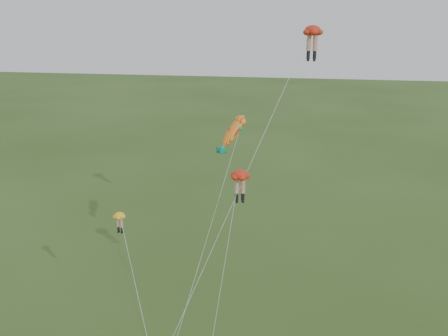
# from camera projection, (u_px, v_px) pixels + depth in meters

# --- Properties ---
(legs_kite_red_high) EXTENTS (9.68, 12.70, 21.50)m
(legs_kite_red_high) POSITION_uv_depth(u_px,v_px,m) (310.00, 38.00, 35.67)
(legs_kite_red_high) COLOR red
(legs_kite_red_high) RESTS_ON ground
(legs_kite_red_mid) EXTENTS (2.34, 5.03, 12.57)m
(legs_kite_red_mid) POSITION_uv_depth(u_px,v_px,m) (239.00, 180.00, 32.66)
(legs_kite_red_mid) COLOR red
(legs_kite_red_mid) RESTS_ON ground
(legs_kite_yellow) EXTENTS (4.46, 5.66, 9.36)m
(legs_kite_yellow) POSITION_uv_depth(u_px,v_px,m) (121.00, 226.00, 33.89)
(legs_kite_yellow) COLOR yellow
(legs_kite_yellow) RESTS_ON ground
(fish_kite) EXTENTS (4.41, 8.22, 15.51)m
(fish_kite) POSITION_uv_depth(u_px,v_px,m) (233.00, 132.00, 35.93)
(fish_kite) COLOR #FFA520
(fish_kite) RESTS_ON ground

